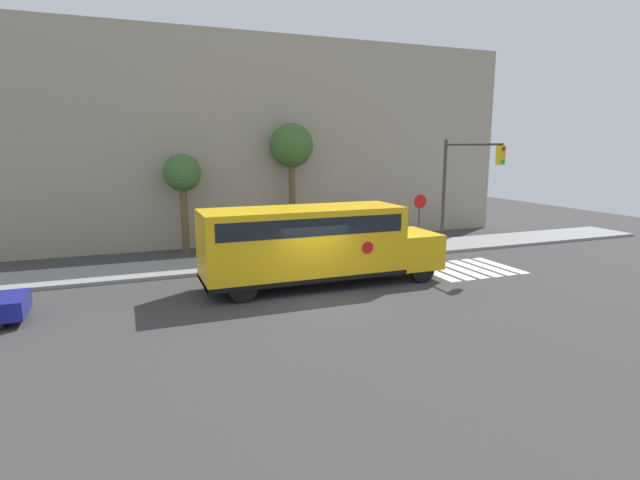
{
  "coord_description": "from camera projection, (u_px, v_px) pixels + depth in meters",
  "views": [
    {
      "loc": [
        -6.14,
        -15.36,
        5.26
      ],
      "look_at": [
        0.87,
        2.48,
        1.66
      ],
      "focal_mm": 28.0,
      "sensor_mm": 36.0,
      "label": 1
    }
  ],
  "objects": [
    {
      "name": "traffic_light",
      "position": [
        461.0,
        179.0,
        23.44
      ],
      "size": [
        0.28,
        4.12,
        5.6
      ],
      "color": "#38383A",
      "rests_on": "ground"
    },
    {
      "name": "building_backdrop",
      "position": [
        238.0,
        141.0,
        28.1
      ],
      "size": [
        32.0,
        4.0,
        11.1
      ],
      "color": "#9E937F",
      "rests_on": "ground"
    },
    {
      "name": "tree_far_sidewalk",
      "position": [
        182.0,
        176.0,
        24.42
      ],
      "size": [
        1.83,
        1.83,
        4.92
      ],
      "color": "brown",
      "rests_on": "ground"
    },
    {
      "name": "tree_near_sidewalk",
      "position": [
        292.0,
        148.0,
        26.41
      ],
      "size": [
        2.3,
        2.3,
        6.48
      ],
      "color": "brown",
      "rests_on": "ground"
    },
    {
      "name": "crosswalk_stripes",
      "position": [
        468.0,
        269.0,
        21.79
      ],
      "size": [
        4.0,
        3.2,
        0.01
      ],
      "color": "white",
      "rests_on": "ground"
    },
    {
      "name": "sidewalk_strip",
      "position": [
        271.0,
        260.0,
        23.16
      ],
      "size": [
        44.0,
        3.0,
        0.15
      ],
      "color": "gray",
      "rests_on": "ground"
    },
    {
      "name": "school_bus",
      "position": [
        313.0,
        241.0,
        18.86
      ],
      "size": [
        9.32,
        2.57,
        3.02
      ],
      "color": "yellow",
      "rests_on": "ground"
    },
    {
      "name": "stop_sign",
      "position": [
        419.0,
        214.0,
        25.07
      ],
      "size": [
        0.71,
        0.1,
        2.91
      ],
      "color": "#38383A",
      "rests_on": "ground"
    },
    {
      "name": "ground_plane",
      "position": [
        323.0,
        301.0,
        17.22
      ],
      "size": [
        60.0,
        60.0,
        0.0
      ],
      "primitive_type": "plane",
      "color": "#3A3838"
    }
  ]
}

